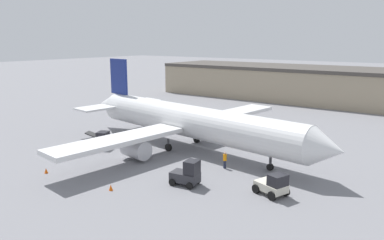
# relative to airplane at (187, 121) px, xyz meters

# --- Properties ---
(ground_plane) EXTENTS (400.00, 400.00, 0.00)m
(ground_plane) POSITION_rel_airplane_xyz_m (0.88, -0.11, -3.35)
(ground_plane) COLOR slate
(terminal_building) EXTENTS (69.31, 17.09, 7.30)m
(terminal_building) POSITION_rel_airplane_xyz_m (0.05, 45.29, 0.31)
(terminal_building) COLOR gray
(terminal_building) RESTS_ON ground_plane
(airplane) EXTENTS (37.99, 35.15, 10.40)m
(airplane) POSITION_rel_airplane_xyz_m (0.00, 0.00, 0.00)
(airplane) COLOR silver
(airplane) RESTS_ON ground_plane
(ground_crew_worker) EXTENTS (0.39, 0.39, 1.75)m
(ground_crew_worker) POSITION_rel_airplane_xyz_m (7.70, -3.66, -2.41)
(ground_crew_worker) COLOR #1E2338
(ground_crew_worker) RESTS_ON ground_plane
(baggage_tug) EXTENTS (2.77, 2.10, 2.41)m
(baggage_tug) POSITION_rel_airplane_xyz_m (7.31, -9.62, -2.28)
(baggage_tug) COLOR #2D2D33
(baggage_tug) RESTS_ON ground_plane
(belt_loader_truck) EXTENTS (3.20, 2.80, 2.08)m
(belt_loader_truck) POSITION_rel_airplane_xyz_m (-8.68, -6.43, -2.37)
(belt_loader_truck) COLOR #2D2D33
(belt_loader_truck) RESTS_ON ground_plane
(pushback_tug) EXTENTS (3.13, 2.69, 2.04)m
(pushback_tug) POSITION_rel_airplane_xyz_m (14.63, -7.17, -2.40)
(pushback_tug) COLOR beige
(pushback_tug) RESTS_ON ground_plane
(safety_cone_near) EXTENTS (0.36, 0.36, 0.55)m
(safety_cone_near) POSITION_rel_airplane_xyz_m (2.61, -14.64, -3.07)
(safety_cone_near) COLOR #EF590F
(safety_cone_near) RESTS_ON ground_plane
(safety_cone_far) EXTENTS (0.36, 0.36, 0.55)m
(safety_cone_far) POSITION_rel_airplane_xyz_m (-5.94, -15.49, -3.07)
(safety_cone_far) COLOR #EF590F
(safety_cone_far) RESTS_ON ground_plane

